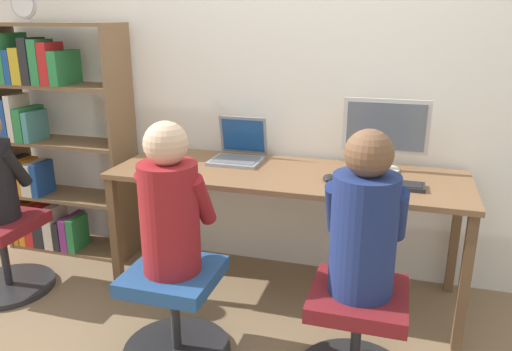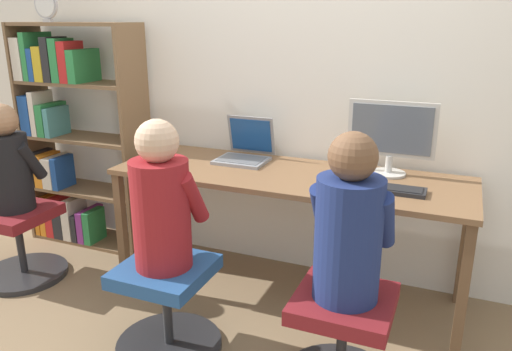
# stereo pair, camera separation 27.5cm
# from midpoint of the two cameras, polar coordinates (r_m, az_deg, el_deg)

# --- Properties ---
(ground_plane) EXTENTS (14.00, 14.00, 0.00)m
(ground_plane) POSITION_cam_midpoint_polar(r_m,az_deg,el_deg) (2.92, -1.15, -16.40)
(ground_plane) COLOR #846B4C
(wall_back) EXTENTS (10.00, 0.05, 2.60)m
(wall_back) POSITION_cam_midpoint_polar(r_m,az_deg,el_deg) (3.16, 2.92, 11.51)
(wall_back) COLOR white
(wall_back) RESTS_ON ground_plane
(desk) EXTENTS (2.04, 0.68, 0.78)m
(desk) POSITION_cam_midpoint_polar(r_m,az_deg,el_deg) (2.90, 0.82, -1.08)
(desk) COLOR brown
(desk) RESTS_ON ground_plane
(desktop_monitor) EXTENTS (0.49, 0.20, 0.42)m
(desktop_monitor) POSITION_cam_midpoint_polar(r_m,az_deg,el_deg) (2.92, 11.96, 4.71)
(desktop_monitor) COLOR beige
(desktop_monitor) RESTS_ON desk
(laptop) EXTENTS (0.31, 0.31, 0.26)m
(laptop) POSITION_cam_midpoint_polar(r_m,az_deg,el_deg) (3.11, -4.57, 2.64)
(laptop) COLOR gray
(laptop) RESTS_ON desk
(keyboard) EXTENTS (0.43, 0.13, 0.03)m
(keyboard) POSITION_cam_midpoint_polar(r_m,az_deg,el_deg) (2.70, 11.50, -0.98)
(keyboard) COLOR #232326
(keyboard) RESTS_ON desk
(computer_mouse_by_keyboard) EXTENTS (0.07, 0.10, 0.03)m
(computer_mouse_by_keyboard) POSITION_cam_midpoint_polar(r_m,az_deg,el_deg) (2.75, 5.55, -0.29)
(computer_mouse_by_keyboard) COLOR black
(computer_mouse_by_keyboard) RESTS_ON desk
(office_chair_left) EXTENTS (0.54, 0.54, 0.48)m
(office_chair_left) POSITION_cam_midpoint_polar(r_m,az_deg,el_deg) (2.41, 8.04, -17.67)
(office_chair_left) COLOR #262628
(office_chair_left) RESTS_ON ground_plane
(office_chair_right) EXTENTS (0.54, 0.54, 0.48)m
(office_chair_right) POSITION_cam_midpoint_polar(r_m,az_deg,el_deg) (2.61, -12.34, -14.92)
(office_chair_right) COLOR #262628
(office_chair_right) RESTS_ON ground_plane
(person_at_monitor) EXTENTS (0.35, 0.33, 0.73)m
(person_at_monitor) POSITION_cam_midpoint_polar(r_m,az_deg,el_deg) (2.14, 8.69, -5.33)
(person_at_monitor) COLOR navy
(person_at_monitor) RESTS_ON office_chair_left
(person_at_laptop) EXTENTS (0.34, 0.32, 0.73)m
(person_at_laptop) POSITION_cam_midpoint_polar(r_m,az_deg,el_deg) (2.37, -13.15, -3.41)
(person_at_laptop) COLOR maroon
(person_at_laptop) RESTS_ON office_chair_right
(bookshelf) EXTENTS (0.94, 0.32, 1.60)m
(bookshelf) POSITION_cam_midpoint_polar(r_m,az_deg,el_deg) (3.85, -24.68, 3.16)
(bookshelf) COLOR brown
(bookshelf) RESTS_ON ground_plane
(desk_clock) EXTENTS (0.18, 0.03, 0.20)m
(desk_clock) POSITION_cam_midpoint_polar(r_m,az_deg,el_deg) (3.68, -27.09, 17.00)
(desk_clock) COLOR #B2B2B7
(desk_clock) RESTS_ON bookshelf
(office_chair_side) EXTENTS (0.54, 0.54, 0.48)m
(office_chair_side) POSITION_cam_midpoint_polar(r_m,az_deg,el_deg) (3.54, -28.91, -7.79)
(office_chair_side) COLOR #262628
(office_chair_side) RESTS_ON ground_plane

